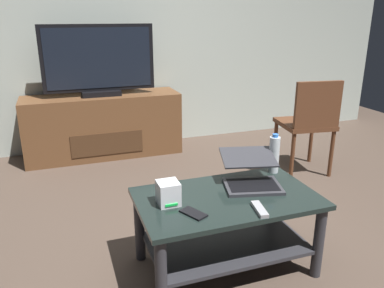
{
  "coord_description": "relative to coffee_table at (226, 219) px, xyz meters",
  "views": [
    {
      "loc": [
        -0.78,
        -1.95,
        1.42
      ],
      "look_at": [
        0.02,
        0.3,
        0.61
      ],
      "focal_mm": 35.96,
      "sensor_mm": 36.0,
      "label": 1
    }
  ],
  "objects": [
    {
      "name": "cell_phone",
      "position": [
        -0.25,
        -0.13,
        0.15
      ],
      "size": [
        0.13,
        0.16,
        0.01
      ],
      "primitive_type": "cube",
      "rotation": [
        0.0,
        0.0,
        0.46
      ],
      "color": "black",
      "rests_on": "coffee_table"
    },
    {
      "name": "tv_remote",
      "position": [
        0.09,
        -0.21,
        0.16
      ],
      "size": [
        0.07,
        0.17,
        0.02
      ],
      "primitive_type": "cube",
      "rotation": [
        0.0,
        0.0,
        -0.17
      ],
      "color": "#99999E",
      "rests_on": "coffee_table"
    },
    {
      "name": "back_wall",
      "position": [
        -0.05,
        2.5,
        1.09
      ],
      "size": [
        6.4,
        0.12,
        2.8
      ],
      "primitive_type": "cube",
      "color": "#A8B2A8",
      "rests_on": "ground"
    },
    {
      "name": "laptop",
      "position": [
        0.2,
        0.11,
        0.21
      ],
      "size": [
        0.41,
        0.45,
        0.16
      ],
      "color": "#333338",
      "rests_on": "coffee_table"
    },
    {
      "name": "water_bottle_near",
      "position": [
        0.42,
        0.22,
        0.27
      ],
      "size": [
        0.07,
        0.07,
        0.25
      ],
      "color": "silver",
      "rests_on": "coffee_table"
    },
    {
      "name": "router_box",
      "position": [
        -0.33,
        0.02,
        0.21
      ],
      "size": [
        0.11,
        0.12,
        0.13
      ],
      "color": "silver",
      "rests_on": "coffee_table"
    },
    {
      "name": "dining_chair",
      "position": [
        1.28,
        1.04,
        0.2
      ],
      "size": [
        0.5,
        0.5,
        0.88
      ],
      "color": "#59331E",
      "rests_on": "ground"
    },
    {
      "name": "coffee_table",
      "position": [
        0.0,
        0.0,
        0.0
      ],
      "size": [
        1.0,
        0.59,
        0.46
      ],
      "color": "black",
      "rests_on": "ground"
    },
    {
      "name": "soundbar_remote",
      "position": [
        -0.32,
        0.19,
        0.16
      ],
      "size": [
        0.05,
        0.16,
        0.02
      ],
      "primitive_type": "cube",
      "rotation": [
        0.0,
        0.0,
        -0.05
      ],
      "color": "#2D2D30",
      "rests_on": "coffee_table"
    },
    {
      "name": "ground_plane",
      "position": [
        -0.05,
        0.2,
        -0.31
      ],
      "size": [
        7.68,
        7.68,
        0.0
      ],
      "primitive_type": "plane",
      "color": "#4C3D33"
    },
    {
      "name": "media_cabinet",
      "position": [
        -0.41,
        2.18,
        0.01
      ],
      "size": [
        1.57,
        0.47,
        0.64
      ],
      "color": "brown",
      "rests_on": "ground"
    },
    {
      "name": "television",
      "position": [
        -0.41,
        2.16,
        0.66
      ],
      "size": [
        1.09,
        0.2,
        0.69
      ],
      "color": "black",
      "rests_on": "media_cabinet"
    }
  ]
}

